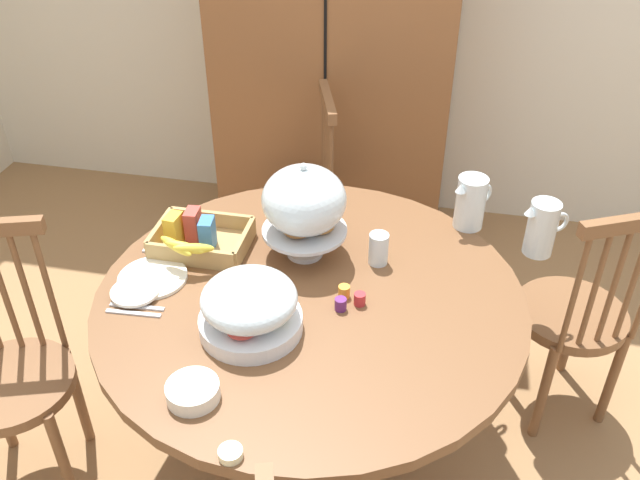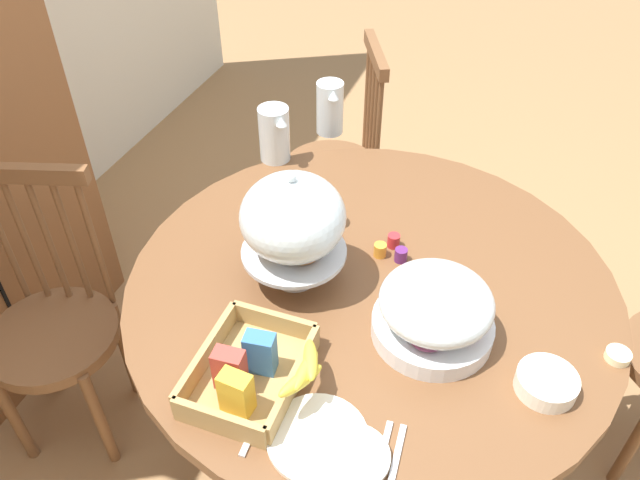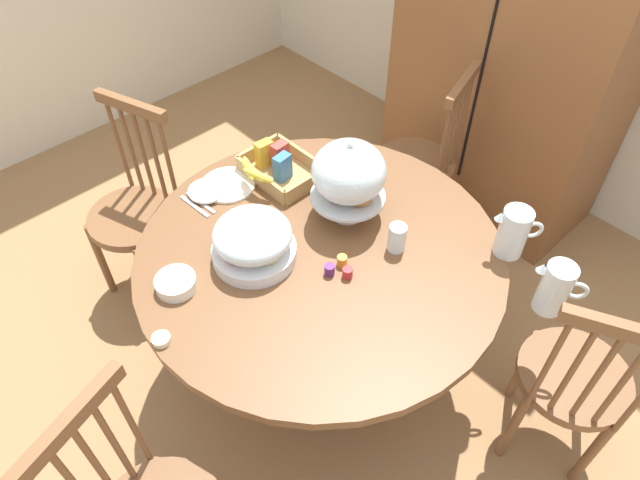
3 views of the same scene
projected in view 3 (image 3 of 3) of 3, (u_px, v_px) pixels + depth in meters
name	position (u px, v px, depth m)	size (l,w,h in m)	color
ground_plane	(328.00, 372.00, 2.56)	(10.00, 10.00, 0.00)	#997047
wooden_armoire	(521.00, 33.00, 2.69)	(1.18, 0.60, 1.96)	brown
dining_table	(320.00, 282.00, 2.21)	(1.34, 1.34, 0.74)	brown
windsor_chair_near_window	(573.00, 382.00, 2.02)	(0.44, 0.44, 0.97)	brown
windsor_chair_by_cabinet	(419.00, 165.00, 2.85)	(0.42, 0.42, 0.97)	brown
windsor_chair_facing_door	(136.00, 214.00, 2.61)	(0.43, 0.42, 0.97)	brown
pastry_stand_with_dome	(349.00, 174.00, 2.05)	(0.28, 0.28, 0.34)	silver
fruit_platter_covered	(253.00, 240.00, 1.98)	(0.30, 0.30, 0.18)	silver
orange_juice_pitcher	(513.00, 234.00, 2.00)	(0.14, 0.16, 0.19)	silver
milk_pitcher	(554.00, 290.00, 1.83)	(0.17, 0.11, 0.19)	silver
cereal_basket	(276.00, 167.00, 2.32)	(0.32, 0.30, 0.12)	tan
china_plate_large	(228.00, 185.00, 2.31)	(0.22, 0.22, 0.01)	white
china_plate_small	(207.00, 191.00, 2.27)	(0.15, 0.15, 0.01)	white
cereal_bowl	(176.00, 283.00, 1.93)	(0.14, 0.14, 0.04)	white
drinking_glass	(397.00, 238.00, 2.03)	(0.06, 0.06, 0.11)	silver
butter_dish	(161.00, 339.00, 1.79)	(0.06, 0.06, 0.02)	beige
jam_jar_strawberry	(347.00, 274.00, 1.97)	(0.04, 0.04, 0.04)	#B7282D
jam_jar_apricot	(342.00, 261.00, 2.01)	(0.04, 0.04, 0.04)	orange
jam_jar_grape	(330.00, 270.00, 1.98)	(0.04, 0.04, 0.04)	#5B2366
table_knife	(201.00, 203.00, 2.24)	(0.17, 0.01, 0.01)	silver
dinner_fork	(195.00, 206.00, 2.22)	(0.17, 0.01, 0.01)	silver
soup_spoon	(254.00, 169.00, 2.38)	(0.17, 0.01, 0.01)	silver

